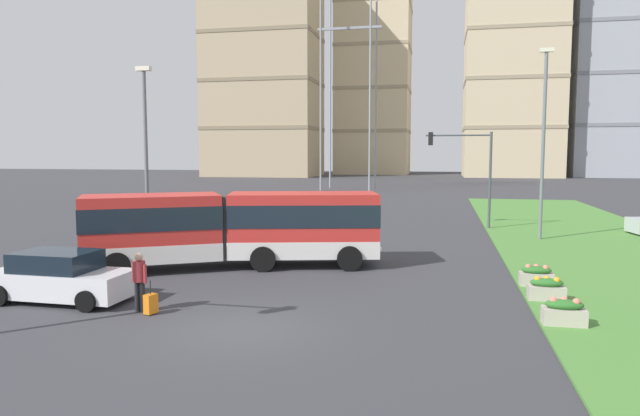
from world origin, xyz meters
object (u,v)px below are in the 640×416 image
pedestrian_crossing (139,278)px  apartment_tower_west (263,62)px  streetlight_median (543,137)px  flower_planter_2 (536,276)px  car_white_van (60,278)px  flower_planter_0 (564,312)px  rolling_suitcase (151,304)px  car_black_sedan (265,213)px  flower_planter_1 (547,289)px  articulated_bus (234,227)px  streetlight_left (146,151)px  apartment_tower_eastcentre (617,54)px  apartment_tower_westcentre (374,51)px  apartment_tower_centre (513,60)px  traffic_light_far_right (468,162)px

pedestrian_crossing → apartment_tower_west: bearing=105.5°
streetlight_median → flower_planter_2: bearing=-99.5°
car_white_van → flower_planter_0: (14.89, 0.43, -0.33)m
rolling_suitcase → apartment_tower_west: bearing=105.7°
car_black_sedan → streetlight_median: bearing=-11.0°
rolling_suitcase → flower_planter_1: rolling_suitcase is taller
pedestrian_crossing → apartment_tower_west: size_ratio=0.04×
car_black_sedan → rolling_suitcase: 20.47m
apartment_tower_west → articulated_bus: bearing=-73.1°
flower_planter_2 → streetlight_left: (-16.85, 4.06, 4.32)m
flower_planter_0 → streetlight_left: bearing=152.8°
pedestrian_crossing → flower_planter_1: size_ratio=1.58×
car_black_sedan → car_white_van: bearing=-91.5°
flower_planter_1 → apartment_tower_eastcentre: 109.33m
pedestrian_crossing → apartment_tower_westcentre: apartment_tower_westcentre is taller
car_white_van → flower_planter_1: car_white_van is taller
pedestrian_crossing → streetlight_left: (-5.00, 9.62, 3.75)m
flower_planter_0 → flower_planter_2: (0.00, 4.58, 0.00)m
apartment_tower_westcentre → pedestrian_crossing: bearing=-86.7°
apartment_tower_centre → car_white_van: bearing=-103.6°
rolling_suitcase → flower_planter_2: 12.77m
articulated_bus → apartment_tower_eastcentre: 109.84m
apartment_tower_west → apartment_tower_westcentre: size_ratio=0.84×
flower_planter_0 → apartment_tower_eastcentre: (29.27, 105.38, 23.20)m
pedestrian_crossing → streetlight_left: size_ratio=0.20×
car_white_van → apartment_tower_eastcentre: size_ratio=0.09×
pedestrian_crossing → apartment_tower_westcentre: 115.11m
rolling_suitcase → streetlight_median: size_ratio=0.10×
flower_planter_0 → apartment_tower_eastcentre: bearing=74.5°
car_white_van → flower_planter_2: bearing=18.6°
streetlight_median → apartment_tower_westcentre: bearing=102.0°
flower_planter_0 → flower_planter_1: size_ratio=1.00×
flower_planter_0 → apartment_tower_centre: (9.75, 101.54, 22.12)m
car_white_van → flower_planter_1: bearing=11.6°
apartment_tower_westcentre → car_white_van: bearing=-88.2°
car_white_van → flower_planter_2: size_ratio=4.02×
apartment_tower_west → pedestrian_crossing: bearing=-74.5°
car_black_sedan → streetlight_median: streetlight_median is taller
streetlight_left → apartment_tower_eastcentre: (46.12, 96.74, 18.88)m
car_white_van → flower_planter_2: 15.72m
articulated_bus → pedestrian_crossing: 6.77m
flower_planter_0 → apartment_tower_west: apartment_tower_west is taller
car_white_van → rolling_suitcase: bearing=-12.1°
car_black_sedan → flower_planter_0: car_black_sedan is taller
car_black_sedan → traffic_light_far_right: (12.70, 0.93, 3.32)m
articulated_bus → streetlight_median: streetlight_median is taller
apartment_tower_westcentre → apartment_tower_centre: 29.94m
car_white_van → rolling_suitcase: 3.60m
car_white_van → pedestrian_crossing: (3.04, -0.55, 0.25)m
flower_planter_1 → traffic_light_far_right: (-1.70, 17.37, 3.65)m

